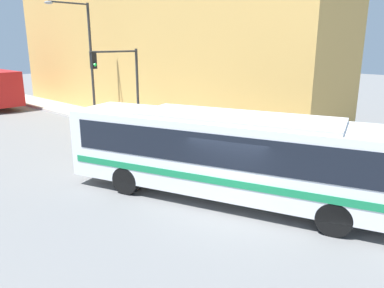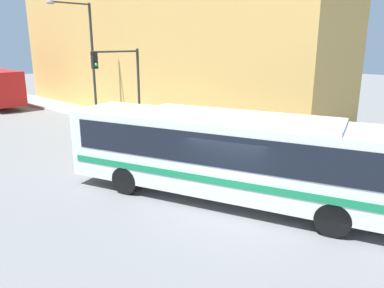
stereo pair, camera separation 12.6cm
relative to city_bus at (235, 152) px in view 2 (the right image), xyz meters
The scene contains 8 objects.
ground_plane 1.99m from the city_bus, 141.50° to the right, with size 120.00×120.00×0.00m, color slate.
sidewalk 20.22m from the city_bus, 75.15° to the left, with size 2.65×70.00×0.17m.
building_facade 18.21m from the city_bus, 58.10° to the left, with size 6.00×29.54×9.65m.
city_bus is the anchor object (origin of this frame).
fire_hydrant 6.71m from the city_bus, 47.69° to the left, with size 0.26×0.35×0.73m.
traffic_light_pole 11.61m from the city_bus, 72.67° to the left, with size 3.28×0.35×4.90m.
parking_meter 10.12m from the city_bus, 63.92° to the left, with size 0.14×0.14×1.32m.
street_lamp 16.91m from the city_bus, 75.11° to the left, with size 3.12×0.28×7.82m.
Camera 2 is at (-9.27, -6.88, 5.47)m, focal length 35.00 mm.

